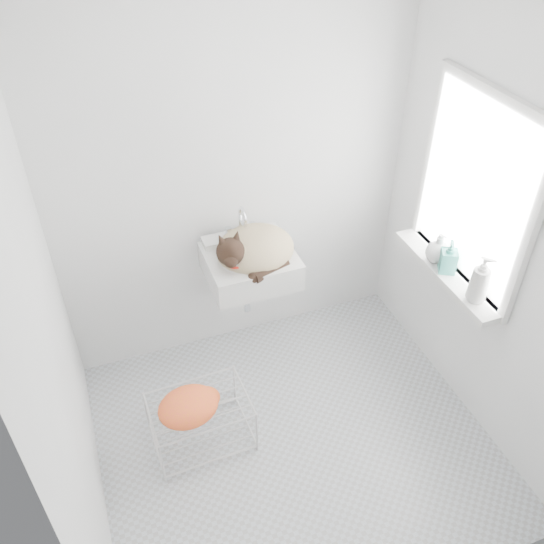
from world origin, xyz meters
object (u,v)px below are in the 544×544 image
object	(u,v)px
cat	(253,250)
bottle_c	(436,261)
bottle_b	(446,271)
bottle_a	(474,300)
wire_rack	(201,423)
sink	(250,254)

from	to	relation	value
cat	bottle_c	world-z (taller)	cat
bottle_b	bottle_c	bearing A→B (deg)	90.00
cat	bottle_c	xyz separation A→B (m)	(0.99, -0.42, -0.04)
cat	bottle_a	xyz separation A→B (m)	(0.99, -0.79, -0.04)
wire_rack	bottle_b	xyz separation A→B (m)	(1.50, 0.00, 0.70)
wire_rack	bottle_c	world-z (taller)	bottle_c
bottle_a	wire_rack	bearing A→B (deg)	170.01
cat	bottle_c	bearing A→B (deg)	-24.51
cat	bottle_a	world-z (taller)	cat
wire_rack	bottle_a	distance (m)	1.68
cat	wire_rack	xyz separation A→B (m)	(-0.51, -0.53, -0.74)
bottle_a	bottle_b	size ratio (longest dim) A/B	1.17
sink	bottle_b	bearing A→B (deg)	-28.50
sink	wire_rack	bearing A→B (deg)	-132.55
cat	bottle_b	xyz separation A→B (m)	(0.99, -0.53, -0.04)
wire_rack	bottle_c	xyz separation A→B (m)	(1.50, 0.11, 0.70)
bottle_a	bottle_b	distance (m)	0.27
bottle_a	bottle_b	bearing A→B (deg)	90.00
cat	bottle_b	size ratio (longest dim) A/B	2.38
bottle_c	bottle_a	bearing A→B (deg)	-90.00
sink	cat	bearing A→B (deg)	-58.39
bottle_b	bottle_c	distance (m)	0.10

